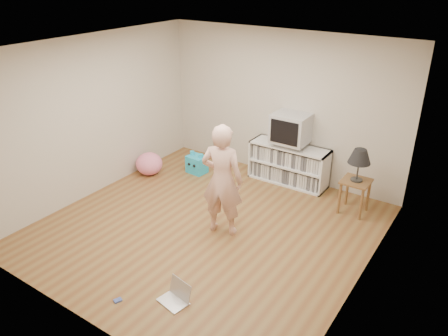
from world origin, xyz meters
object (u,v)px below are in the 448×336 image
object	(u,v)px
dvd_deck	(290,144)
side_table	(355,188)
crt_tv	(291,128)
laptop	(177,296)
table_lamp	(360,157)
plush_blue	(197,164)
media_unit	(289,164)
plush_pink	(149,164)
person	(222,180)

from	to	relation	value
dvd_deck	side_table	world-z (taller)	dvd_deck
crt_tv	laptop	world-z (taller)	crt_tv
dvd_deck	table_lamp	xyz separation A→B (m)	(1.31, -0.37, 0.21)
side_table	plush_blue	world-z (taller)	side_table
media_unit	table_lamp	size ratio (longest dim) A/B	2.72
plush_blue	plush_pink	xyz separation A→B (m)	(-0.68, -0.54, 0.04)
side_table	plush_pink	world-z (taller)	side_table
media_unit	dvd_deck	world-z (taller)	dvd_deck
table_lamp	person	bearing A→B (deg)	-131.27
dvd_deck	plush_pink	xyz separation A→B (m)	(-2.27, -1.14, -0.53)
crt_tv	laptop	bearing A→B (deg)	-85.09
side_table	plush_pink	size ratio (longest dim) A/B	1.13
media_unit	table_lamp	bearing A→B (deg)	-16.37
side_table	table_lamp	world-z (taller)	table_lamp
dvd_deck	plush_pink	bearing A→B (deg)	-153.25
dvd_deck	person	xyz separation A→B (m)	(-0.08, -1.96, 0.09)
table_lamp	plush_blue	distance (m)	3.01
side_table	plush_pink	xyz separation A→B (m)	(-3.58, -0.77, -0.21)
media_unit	person	world-z (taller)	person
media_unit	plush_blue	distance (m)	1.71
side_table	person	world-z (taller)	person
dvd_deck	crt_tv	bearing A→B (deg)	-90.00
crt_tv	side_table	bearing A→B (deg)	-15.60
media_unit	crt_tv	xyz separation A→B (m)	(0.00, -0.02, 0.67)
plush_blue	dvd_deck	bearing A→B (deg)	25.76
table_lamp	plush_pink	xyz separation A→B (m)	(-3.58, -0.77, -0.73)
media_unit	crt_tv	size ratio (longest dim) A/B	2.33
side_table	table_lamp	size ratio (longest dim) A/B	1.07
person	plush_pink	xyz separation A→B (m)	(-2.18, 0.82, -0.62)
dvd_deck	laptop	size ratio (longest dim) A/B	1.17
media_unit	plush_blue	world-z (taller)	media_unit
side_table	table_lamp	xyz separation A→B (m)	(-0.00, 0.00, 0.53)
media_unit	dvd_deck	size ratio (longest dim) A/B	3.11
side_table	plush_pink	bearing A→B (deg)	-167.81
plush_blue	side_table	bearing A→B (deg)	9.56
crt_tv	table_lamp	world-z (taller)	crt_tv
media_unit	laptop	xyz separation A→B (m)	(0.30, -3.48, -0.29)
side_table	plush_blue	xyz separation A→B (m)	(-2.90, -0.23, -0.25)
person	plush_blue	size ratio (longest dim) A/B	4.14
side_table	crt_tv	bearing A→B (deg)	164.40
dvd_deck	plush_blue	size ratio (longest dim) A/B	1.13
table_lamp	plush_pink	distance (m)	3.74
crt_tv	table_lamp	xyz separation A→B (m)	(1.31, -0.37, -0.08)
person	plush_pink	size ratio (longest dim) A/B	3.40
plush_pink	person	bearing A→B (deg)	-20.53
table_lamp	plush_pink	world-z (taller)	table_lamp
crt_tv	side_table	xyz separation A→B (m)	(1.31, -0.37, -0.60)
media_unit	plush_blue	bearing A→B (deg)	-158.79
person	laptop	xyz separation A→B (m)	(0.38, -1.50, -0.76)
plush_blue	table_lamp	bearing A→B (deg)	9.56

